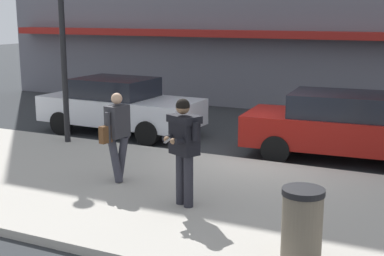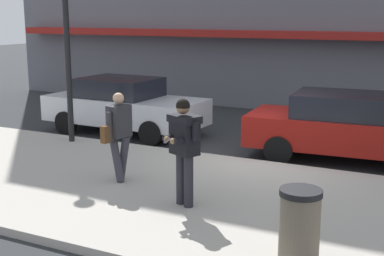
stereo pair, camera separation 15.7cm
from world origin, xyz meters
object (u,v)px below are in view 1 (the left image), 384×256
at_px(street_lamp_post, 62,19).
at_px(trash_bin, 302,225).
at_px(parked_sedan_mid, 344,126).
at_px(man_texting_on_phone, 184,141).
at_px(parked_sedan_near, 119,105).
at_px(pedestrian_with_bag, 117,132).

relative_size(street_lamp_post, trash_bin, 4.98).
relative_size(parked_sedan_mid, trash_bin, 4.71).
distance_m(man_texting_on_phone, street_lamp_post, 5.74).
height_order(parked_sedan_mid, man_texting_on_phone, man_texting_on_phone).
relative_size(man_texting_on_phone, trash_bin, 1.84).
relative_size(parked_sedan_near, man_texting_on_phone, 2.52).
bearing_deg(trash_bin, pedestrian_with_bag, 155.43).
bearing_deg(parked_sedan_mid, man_texting_on_phone, -111.30).
bearing_deg(man_texting_on_phone, trash_bin, -27.45).
height_order(parked_sedan_mid, pedestrian_with_bag, pedestrian_with_bag).
bearing_deg(man_texting_on_phone, parked_sedan_mid, 68.70).
bearing_deg(parked_sedan_mid, trash_bin, -84.96).
xyz_separation_m(parked_sedan_mid, man_texting_on_phone, (-1.77, -4.54, 0.46)).
height_order(parked_sedan_mid, street_lamp_post, street_lamp_post).
distance_m(street_lamp_post, trash_bin, 8.36).
bearing_deg(parked_sedan_near, pedestrian_with_bag, -57.19).
distance_m(parked_sedan_mid, street_lamp_post, 7.05).
height_order(parked_sedan_near, parked_sedan_mid, same).
bearing_deg(street_lamp_post, parked_sedan_near, 80.72).
distance_m(parked_sedan_near, street_lamp_post, 3.03).
height_order(pedestrian_with_bag, trash_bin, pedestrian_with_bag).
xyz_separation_m(man_texting_on_phone, street_lamp_post, (-4.64, 2.79, 1.89)).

